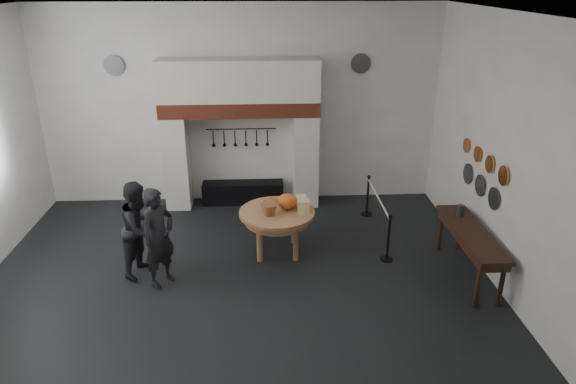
{
  "coord_description": "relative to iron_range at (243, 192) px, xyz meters",
  "views": [
    {
      "loc": [
        0.49,
        -7.52,
        5.02
      ],
      "look_at": [
        0.93,
        1.1,
        1.35
      ],
      "focal_mm": 32.0,
      "sensor_mm": 36.0,
      "label": 1
    }
  ],
  "objects": [
    {
      "name": "floor",
      "position": [
        0.0,
        -3.72,
        -0.25
      ],
      "size": [
        9.0,
        8.0,
        0.02
      ],
      "primitive_type": "cube",
      "color": "black",
      "rests_on": "ground"
    },
    {
      "name": "ceiling",
      "position": [
        0.0,
        -3.72,
        4.25
      ],
      "size": [
        9.0,
        8.0,
        0.02
      ],
      "primitive_type": "cube",
      "color": "silver",
      "rests_on": "wall_back"
    },
    {
      "name": "wall_back",
      "position": [
        0.0,
        0.28,
        2.0
      ],
      "size": [
        9.0,
        0.02,
        4.5
      ],
      "primitive_type": "cube",
      "color": "white",
      "rests_on": "floor"
    },
    {
      "name": "wall_front",
      "position": [
        0.0,
        -7.72,
        2.0
      ],
      "size": [
        9.0,
        0.02,
        4.5
      ],
      "primitive_type": "cube",
      "color": "white",
      "rests_on": "floor"
    },
    {
      "name": "wall_right",
      "position": [
        4.5,
        -3.72,
        2.0
      ],
      "size": [
        0.02,
        8.0,
        4.5
      ],
      "primitive_type": "cube",
      "color": "white",
      "rests_on": "floor"
    },
    {
      "name": "chimney_pier_left",
      "position": [
        -1.48,
        -0.07,
        0.82
      ],
      "size": [
        0.55,
        0.7,
        2.15
      ],
      "primitive_type": "cube",
      "color": "silver",
      "rests_on": "floor"
    },
    {
      "name": "chimney_pier_right",
      "position": [
        1.48,
        -0.07,
        0.82
      ],
      "size": [
        0.55,
        0.7,
        2.15
      ],
      "primitive_type": "cube",
      "color": "silver",
      "rests_on": "floor"
    },
    {
      "name": "hearth_brick_band",
      "position": [
        0.0,
        -0.07,
        2.06
      ],
      "size": [
        3.5,
        0.72,
        0.32
      ],
      "primitive_type": "cube",
      "color": "#9E442B",
      "rests_on": "chimney_pier_left"
    },
    {
      "name": "chimney_hood",
      "position": [
        0.0,
        -0.07,
        2.67
      ],
      "size": [
        3.5,
        0.7,
        0.9
      ],
      "primitive_type": "cube",
      "color": "silver",
      "rests_on": "hearth_brick_band"
    },
    {
      "name": "iron_range",
      "position": [
        0.0,
        0.0,
        0.0
      ],
      "size": [
        1.9,
        0.45,
        0.5
      ],
      "primitive_type": "cube",
      "color": "black",
      "rests_on": "floor"
    },
    {
      "name": "utensil_rail",
      "position": [
        0.0,
        0.2,
        1.5
      ],
      "size": [
        1.6,
        0.02,
        0.02
      ],
      "primitive_type": "cylinder",
      "rotation": [
        0.0,
        1.57,
        0.0
      ],
      "color": "black",
      "rests_on": "wall_back"
    },
    {
      "name": "work_table",
      "position": [
        0.73,
        -2.42,
        0.59
      ],
      "size": [
        1.67,
        1.67,
        0.07
      ],
      "primitive_type": "cylinder",
      "rotation": [
        0.0,
        0.0,
        -0.17
      ],
      "color": "tan",
      "rests_on": "floor"
    },
    {
      "name": "pumpkin",
      "position": [
        0.93,
        -2.32,
        0.78
      ],
      "size": [
        0.36,
        0.36,
        0.31
      ],
      "primitive_type": "ellipsoid",
      "color": "orange",
      "rests_on": "work_table"
    },
    {
      "name": "cheese_block_big",
      "position": [
        1.23,
        -2.47,
        0.74
      ],
      "size": [
        0.22,
        0.22,
        0.24
      ],
      "primitive_type": "cube",
      "color": "#E7D18A",
      "rests_on": "work_table"
    },
    {
      "name": "cheese_block_small",
      "position": [
        1.21,
        -2.17,
        0.72
      ],
      "size": [
        0.18,
        0.18,
        0.2
      ],
      "primitive_type": "cube",
      "color": "#FFF298",
      "rests_on": "work_table"
    },
    {
      "name": "wicker_basket",
      "position": [
        0.58,
        -2.57,
        0.73
      ],
      "size": [
        0.37,
        0.37,
        0.22
      ],
      "primitive_type": "cone",
      "rotation": [
        3.14,
        0.0,
        -0.17
      ],
      "color": "#945836",
      "rests_on": "work_table"
    },
    {
      "name": "bread_loaf",
      "position": [
        0.63,
        -2.07,
        0.69
      ],
      "size": [
        0.31,
        0.18,
        0.13
      ],
      "primitive_type": "ellipsoid",
      "color": "olive",
      "rests_on": "work_table"
    },
    {
      "name": "visitor_near",
      "position": [
        -1.31,
        -3.4,
        0.64
      ],
      "size": [
        0.73,
        0.78,
        1.79
      ],
      "primitive_type": "imported",
      "rotation": [
        0.0,
        0.0,
        0.92
      ],
      "color": "black",
      "rests_on": "floor"
    },
    {
      "name": "visitor_far",
      "position": [
        -1.71,
        -3.0,
        0.63
      ],
      "size": [
        0.93,
        1.04,
        1.75
      ],
      "primitive_type": "imported",
      "rotation": [
        0.0,
        0.0,
        1.19
      ],
      "color": "black",
      "rests_on": "floor"
    },
    {
      "name": "side_table",
      "position": [
        4.1,
        -3.46,
        0.62
      ],
      "size": [
        0.55,
        2.2,
        0.06
      ],
      "primitive_type": "cube",
      "color": "#361C13",
      "rests_on": "floor"
    },
    {
      "name": "pewter_jug",
      "position": [
        4.1,
        -2.86,
        0.76
      ],
      "size": [
        0.12,
        0.12,
        0.22
      ],
      "primitive_type": "cylinder",
      "color": "#504F55",
      "rests_on": "side_table"
    },
    {
      "name": "copper_pan_a",
      "position": [
        4.46,
        -3.52,
        1.7
      ],
      "size": [
        0.03,
        0.34,
        0.34
      ],
      "primitive_type": "cylinder",
      "rotation": [
        0.0,
        1.57,
        0.0
      ],
      "color": "#C6662D",
      "rests_on": "wall_right"
    },
    {
      "name": "copper_pan_b",
      "position": [
        4.46,
        -2.97,
        1.7
      ],
      "size": [
        0.03,
        0.32,
        0.32
      ],
      "primitive_type": "cylinder",
      "rotation": [
        0.0,
        1.57,
        0.0
      ],
      "color": "#C6662D",
      "rests_on": "wall_right"
    },
    {
      "name": "copper_pan_c",
      "position": [
        4.46,
        -2.42,
        1.7
      ],
      "size": [
        0.03,
        0.3,
        0.3
      ],
      "primitive_type": "cylinder",
      "rotation": [
        0.0,
        1.57,
        0.0
      ],
      "color": "#C6662D",
      "rests_on": "wall_right"
    },
    {
      "name": "copper_pan_d",
      "position": [
        4.46,
        -1.87,
        1.7
      ],
      "size": [
        0.03,
        0.28,
        0.28
      ],
      "primitive_type": "cylinder",
      "rotation": [
        0.0,
        1.57,
        0.0
      ],
      "color": "#C6662D",
      "rests_on": "wall_right"
    },
    {
      "name": "pewter_plate_left",
      "position": [
        4.46,
        -3.32,
        1.2
      ],
      "size": [
        0.03,
        0.4,
        0.4
      ],
      "primitive_type": "cylinder",
      "rotation": [
        0.0,
        1.57,
        0.0
      ],
      "color": "#4C4C51",
      "rests_on": "wall_right"
    },
    {
      "name": "pewter_plate_mid",
      "position": [
        4.46,
        -2.72,
        1.2
      ],
      "size": [
        0.03,
        0.4,
        0.4
      ],
      "primitive_type": "cylinder",
      "rotation": [
        0.0,
        1.57,
        0.0
      ],
      "color": "#4C4C51",
      "rests_on": "wall_right"
    },
    {
      "name": "pewter_plate_right",
      "position": [
        4.46,
        -2.12,
        1.2
      ],
      "size": [
        0.03,
        0.4,
        0.4
      ],
      "primitive_type": "cylinder",
      "rotation": [
        0.0,
        1.57,
        0.0
      ],
      "color": "#4C4C51",
      "rests_on": "wall_right"
    },
    {
      "name": "pewter_plate_back_left",
      "position": [
        -2.7,
        0.24,
        2.95
      ],
      "size": [
        0.44,
        0.03,
        0.44
      ],
      "primitive_type": "cylinder",
      "rotation": [
        1.57,
        0.0,
        0.0
      ],
      "color": "#4C4C51",
      "rests_on": "wall_back"
    },
    {
      "name": "pewter_plate_back_right",
      "position": [
        2.7,
        0.24,
        2.95
      ],
      "size": [
        0.44,
        0.03,
        0.44
      ],
      "primitive_type": "cylinder",
      "rotation": [
        1.57,
        0.0,
        0.0
      ],
      "color": "#4C4C51",
      "rests_on": "wall_back"
    },
    {
      "name": "barrier_post_near",
      "position": [
        2.81,
        -2.84,
        0.2
      ],
      "size": [
        0.05,
        0.05,
        0.9
      ],
      "primitive_type": "cylinder",
      "color": "black",
      "rests_on": "floor"
    },
    {
      "name": "barrier_post_far",
      "position": [
        2.81,
        -0.84,
        0.2
      ],
      "size": [
        0.05,
        0.05,
        0.9
      ],
      "primitive_type": "cylinder",
      "color": "black",
      "rests_on": "floor"
    },
    {
      "name": "barrier_rope",
      "position": [
        2.81,
        -1.84,
        0.6
      ],
      "size": [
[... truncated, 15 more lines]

